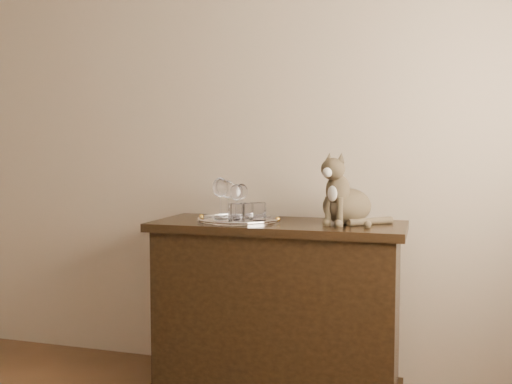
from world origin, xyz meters
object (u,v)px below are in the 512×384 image
sideboard (278,309)px  wine_glass_a (228,199)px  cat (347,188)px  tumbler_b (237,213)px  tumbler_c (258,212)px  tumbler_a (245,212)px  wine_glass_c (220,198)px  wine_glass_d (236,201)px  wine_glass_b (241,200)px  tray (239,221)px

sideboard → wine_glass_a: bearing=169.6°
cat → wine_glass_a: bearing=-159.1°
tumbler_b → cat: bearing=20.6°
tumbler_c → cat: (0.41, 0.07, 0.12)m
sideboard → tumbler_b: (-0.16, -0.15, 0.48)m
tumbler_a → wine_glass_c: bearing=158.0°
wine_glass_d → cat: bearing=3.0°
wine_glass_d → tumbler_b: 0.17m
wine_glass_b → wine_glass_c: bearing=-126.2°
wine_glass_c → cat: cat is taller
cat → sideboard: bearing=-151.5°
wine_glass_b → cat: bearing=-4.8°
tumbler_b → tumbler_c: size_ratio=1.04×
wine_glass_c → wine_glass_b: bearing=53.8°
tumbler_b → cat: 0.53m
wine_glass_c → tumbler_b: bearing=-44.6°
sideboard → cat: cat is taller
tumbler_c → wine_glass_a: bearing=155.5°
sideboard → cat: (0.32, 0.03, 0.59)m
wine_glass_c → tumbler_c: size_ratio=2.38×
sideboard → wine_glass_b: size_ratio=7.08×
tumbler_a → cat: (0.46, 0.12, 0.12)m
tray → cat: (0.51, 0.06, 0.16)m
sideboard → wine_glass_c: wine_glass_c is taller
wine_glass_b → tumbler_c: bearing=-43.2°
sideboard → wine_glass_c: size_ratio=5.87×
tray → wine_glass_d: wine_glass_d is taller
wine_glass_b → tumbler_b: size_ratio=1.91×
wine_glass_c → wine_glass_d: (0.07, 0.03, -0.02)m
tray → wine_glass_b: (-0.02, 0.11, 0.09)m
tumbler_c → wine_glass_b: bearing=136.8°
wine_glass_b → tumbler_c: 0.17m
sideboard → tumbler_a: size_ratio=14.02×
wine_glass_b → tumbler_a: (0.07, -0.16, -0.04)m
sideboard → tumbler_c: (-0.09, -0.03, 0.48)m
wine_glass_b → cat: (0.53, -0.04, 0.07)m
sideboard → tumbler_a: 0.50m
wine_glass_c → tumbler_b: 0.19m
wine_glass_b → cat: 0.54m
wine_glass_a → tumbler_a: (0.14, -0.13, -0.05)m
tray → wine_glass_b: bearing=101.8°
tray → tumbler_b: 0.13m
wine_glass_d → tumbler_a: bearing=-50.3°
tumbler_c → cat: bearing=9.4°
wine_glass_c → tray: bearing=-4.0°
wine_glass_c → tumbler_a: wine_glass_c is taller
tumbler_a → tumbler_c: size_ratio=1.00×
tumbler_b → cat: cat is taller
wine_glass_b → wine_glass_c: 0.13m
wine_glass_c → tumbler_b: size_ratio=2.30×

